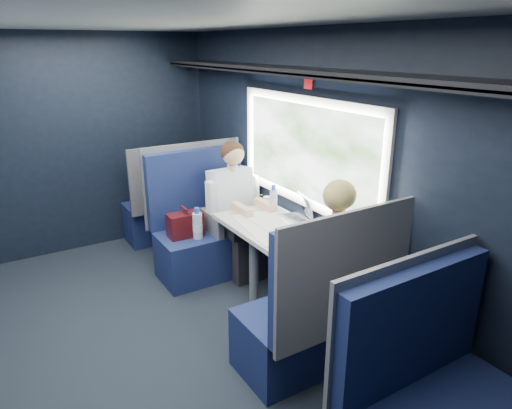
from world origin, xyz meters
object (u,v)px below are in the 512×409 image
woman (331,257)px  laptop (299,212)px  seat_bay_near (205,231)px  seat_bay_far (317,316)px  table (269,234)px  bottle_small (273,199)px  seat_row_back (428,402)px  cup (267,201)px  man (236,203)px  seat_row_front (171,205)px

woman → laptop: woman is taller
seat_bay_near → laptop: seat_bay_near is taller
seat_bay_far → laptop: bearing=61.0°
table → laptop: size_ratio=2.96×
laptop → bottle_small: size_ratio=1.42×
seat_row_back → cup: (0.44, 2.24, 0.37)m
seat_row_back → cup: seat_row_back is taller
seat_bay_near → seat_row_back: size_ratio=1.09×
seat_bay_near → seat_row_back: seat_bay_near is taller
table → seat_row_back: seat_row_back is taller
seat_bay_near → seat_row_back: 2.67m
table → cup: (0.26, 0.44, 0.12)m
man → laptop: size_ratio=3.92×
woman → table: bearing=95.5°
seat_bay_near → bottle_small: 0.83m
seat_bay_near → table: bearing=-77.5°
table → bottle_small: 0.42m
table → seat_bay_far: size_ratio=0.79×
man → woman: size_ratio=1.00×
bottle_small → cup: size_ratio=2.84×
seat_row_back → bottle_small: seat_row_back is taller
seat_row_back → laptop: bearing=74.9°
man → bottle_small: (0.16, -0.40, 0.13)m
table → seat_bay_far: 0.93m
seat_row_front → man: (0.25, -1.10, 0.31)m
seat_bay_far → seat_row_front: 2.67m
laptop → woman: bearing=-108.3°
man → woman: (0.00, -1.41, 0.01)m
woman → seat_row_back: bearing=-102.9°
bottle_small → cup: (0.02, 0.14, -0.06)m
table → man: bearing=84.5°
table → bottle_small: bottle_small is taller
seat_bay_far → cup: 1.43m
seat_row_front → woman: 2.54m
seat_bay_near → woman: (0.26, -1.58, 0.31)m
table → woman: 0.71m
seat_bay_near → seat_bay_far: 1.75m
seat_row_back → bottle_small: bearing=78.8°
seat_bay_far → woman: bearing=33.8°
table → seat_bay_near: size_ratio=0.79×
seat_row_back → laptop: seat_row_back is taller
seat_row_front → woman: woman is taller
woman → cup: size_ratio=15.79×
bottle_small → seat_bay_near: bearing=126.4°
bottle_small → table: bearing=-128.2°
seat_bay_near → cup: seat_bay_near is taller
seat_row_back → seat_bay_near: bearing=90.2°
seat_row_front → man: 1.17m
seat_bay_near → man: size_ratio=0.95×
seat_row_front → cup: bearing=-72.1°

